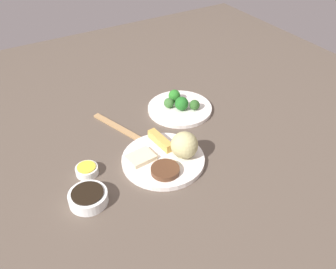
{
  "coord_description": "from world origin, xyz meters",
  "views": [
    {
      "loc": [
        0.42,
        0.74,
        0.78
      ],
      "look_at": [
        -0.07,
        -0.07,
        0.06
      ],
      "focal_mm": 39.68,
      "sensor_mm": 36.0,
      "label": 1
    }
  ],
  "objects_px": {
    "main_plate": "(163,159)",
    "broccoli_plate": "(180,108)",
    "sauce_ramekin_hot_mustard": "(87,170)",
    "chopsticks_pair": "(117,127)",
    "soy_sauce_bowl": "(88,198)"
  },
  "relations": [
    {
      "from": "chopsticks_pair",
      "to": "sauce_ramekin_hot_mustard",
      "type": "bearing_deg",
      "value": 43.37
    },
    {
      "from": "sauce_ramekin_hot_mustard",
      "to": "main_plate",
      "type": "bearing_deg",
      "value": 162.82
    },
    {
      "from": "soy_sauce_bowl",
      "to": "chopsticks_pair",
      "type": "xyz_separation_m",
      "value": [
        -0.21,
        -0.27,
        -0.01
      ]
    },
    {
      "from": "main_plate",
      "to": "broccoli_plate",
      "type": "relative_size",
      "value": 1.08
    },
    {
      "from": "broccoli_plate",
      "to": "sauce_ramekin_hot_mustard",
      "type": "relative_size",
      "value": 3.53
    },
    {
      "from": "main_plate",
      "to": "sauce_ramekin_hot_mustard",
      "type": "distance_m",
      "value": 0.23
    },
    {
      "from": "soy_sauce_bowl",
      "to": "sauce_ramekin_hot_mustard",
      "type": "height_order",
      "value": "soy_sauce_bowl"
    },
    {
      "from": "broccoli_plate",
      "to": "soy_sauce_bowl",
      "type": "distance_m",
      "value": 0.52
    },
    {
      "from": "main_plate",
      "to": "chopsticks_pair",
      "type": "height_order",
      "value": "main_plate"
    },
    {
      "from": "main_plate",
      "to": "chopsticks_pair",
      "type": "xyz_separation_m",
      "value": [
        0.05,
        -0.23,
        -0.0
      ]
    },
    {
      "from": "main_plate",
      "to": "broccoli_plate",
      "type": "distance_m",
      "value": 0.29
    },
    {
      "from": "broccoli_plate",
      "to": "main_plate",
      "type": "bearing_deg",
      "value": 47.27
    },
    {
      "from": "soy_sauce_bowl",
      "to": "chopsticks_pair",
      "type": "height_order",
      "value": "soy_sauce_bowl"
    },
    {
      "from": "sauce_ramekin_hot_mustard",
      "to": "broccoli_plate",
      "type": "bearing_deg",
      "value": -160.75
    },
    {
      "from": "main_plate",
      "to": "sauce_ramekin_hot_mustard",
      "type": "height_order",
      "value": "sauce_ramekin_hot_mustard"
    }
  ]
}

